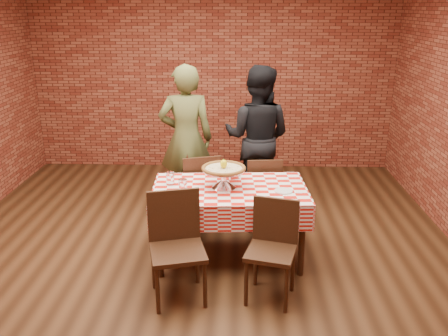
% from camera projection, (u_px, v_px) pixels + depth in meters
% --- Properties ---
extents(ground, '(6.00, 6.00, 0.00)m').
position_uv_depth(ground, '(198.00, 257.00, 4.96)').
color(ground, black).
rests_on(ground, ground).
extents(back_wall, '(5.50, 0.00, 5.50)m').
position_uv_depth(back_wall, '(213.00, 75.00, 7.33)').
color(back_wall, maroon).
rests_on(back_wall, ground).
extents(table, '(1.54, 0.98, 0.75)m').
position_uv_depth(table, '(230.00, 223.00, 4.85)').
color(table, '#341D11').
rests_on(table, ground).
extents(tablecloth, '(1.58, 1.01, 0.26)m').
position_uv_depth(tablecloth, '(230.00, 200.00, 4.77)').
color(tablecloth, red).
rests_on(tablecloth, table).
extents(pizza_stand, '(0.49, 0.49, 0.19)m').
position_uv_depth(pizza_stand, '(224.00, 178.00, 4.71)').
color(pizza_stand, silver).
rests_on(pizza_stand, tablecloth).
extents(pizza, '(0.50, 0.50, 0.03)m').
position_uv_depth(pizza, '(224.00, 169.00, 4.68)').
color(pizza, beige).
rests_on(pizza, pizza_stand).
extents(lemon, '(0.08, 0.08, 0.09)m').
position_uv_depth(lemon, '(224.00, 164.00, 4.66)').
color(lemon, yellow).
rests_on(lemon, pizza).
extents(water_glass_left, '(0.09, 0.09, 0.13)m').
position_uv_depth(water_glass_left, '(183.00, 186.00, 4.60)').
color(water_glass_left, white).
rests_on(water_glass_left, tablecloth).
extents(water_glass_right, '(0.09, 0.09, 0.13)m').
position_uv_depth(water_glass_right, '(170.00, 179.00, 4.79)').
color(water_glass_right, white).
rests_on(water_glass_right, tablecloth).
extents(side_plate, '(0.18, 0.18, 0.01)m').
position_uv_depth(side_plate, '(283.00, 191.00, 4.63)').
color(side_plate, white).
rests_on(side_plate, tablecloth).
extents(sweetener_packet_a, '(0.06, 0.05, 0.00)m').
position_uv_depth(sweetener_packet_a, '(286.00, 194.00, 4.58)').
color(sweetener_packet_a, white).
rests_on(sweetener_packet_a, tablecloth).
extents(sweetener_packet_b, '(0.05, 0.04, 0.00)m').
position_uv_depth(sweetener_packet_b, '(299.00, 193.00, 4.60)').
color(sweetener_packet_b, white).
rests_on(sweetener_packet_b, tablecloth).
extents(condiment_caddy, '(0.12, 0.10, 0.14)m').
position_uv_depth(condiment_caddy, '(235.00, 172.00, 4.97)').
color(condiment_caddy, silver).
rests_on(condiment_caddy, tablecloth).
extents(chair_near_left, '(0.56, 0.56, 0.94)m').
position_uv_depth(chair_near_left, '(178.00, 250.00, 4.13)').
color(chair_near_left, '#341D11').
rests_on(chair_near_left, ground).
extents(chair_near_right, '(0.49, 0.49, 0.88)m').
position_uv_depth(chair_near_right, '(271.00, 253.00, 4.13)').
color(chair_near_right, '#341D11').
rests_on(chair_near_right, ground).
extents(chair_far_left, '(0.53, 0.53, 0.90)m').
position_uv_depth(chair_far_left, '(199.00, 190.00, 5.52)').
color(chair_far_left, '#341D11').
rests_on(chair_far_left, ground).
extents(chair_far_right, '(0.42, 0.42, 0.87)m').
position_uv_depth(chair_far_right, '(262.00, 191.00, 5.53)').
color(chair_far_right, '#341D11').
rests_on(chair_far_right, ground).
extents(diner_olive, '(0.71, 0.50, 1.82)m').
position_uv_depth(diner_olive, '(186.00, 139.00, 5.90)').
color(diner_olive, '#51552B').
rests_on(diner_olive, ground).
extents(diner_black, '(1.03, 0.90, 1.79)m').
position_uv_depth(diner_black, '(257.00, 137.00, 6.01)').
color(diner_black, black).
rests_on(diner_black, ground).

